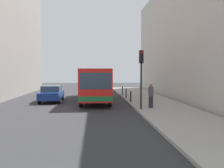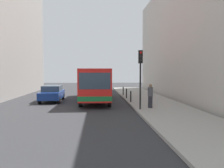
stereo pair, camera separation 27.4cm
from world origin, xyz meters
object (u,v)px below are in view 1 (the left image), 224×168
(bus, at_px, (95,83))
(bollard_mid, at_px, (126,93))
(bollard_far, at_px, (122,91))
(traffic_light, at_px, (141,68))
(car_beside_bus, at_px, (52,93))
(bollard_near, at_px, (131,96))
(pedestrian_near_signal, at_px, (151,96))

(bus, relative_size, bollard_mid, 11.60)
(bollard_mid, bearing_deg, bollard_far, 90.00)
(traffic_light, xyz_separation_m, bollard_mid, (-0.10, 6.86, -2.38))
(car_beside_bus, bearing_deg, bollard_near, 163.62)
(bollard_near, relative_size, bollard_far, 1.00)
(bollard_near, relative_size, bollard_mid, 1.00)
(bus, relative_size, bollard_near, 11.60)
(bollard_far, bearing_deg, bollard_near, -90.00)
(bus, height_order, bollard_far, bus)
(bus, distance_m, bollard_mid, 3.31)
(bollard_mid, bearing_deg, pedestrian_near_signal, -81.46)
(car_beside_bus, relative_size, bollard_near, 4.66)
(bollard_near, bearing_deg, bollard_far, 90.00)
(bollard_mid, distance_m, bollard_far, 2.94)
(car_beside_bus, bearing_deg, bollard_far, -151.96)
(bus, height_order, traffic_light, traffic_light)
(bollard_near, height_order, pedestrian_near_signal, pedestrian_near_signal)
(bollard_mid, bearing_deg, bollard_near, -90.00)
(bus, distance_m, bollard_near, 4.04)
(bus, xyz_separation_m, bollard_near, (3.07, -2.38, -1.10))
(bollard_near, bearing_deg, bollard_mid, 90.00)
(pedestrian_near_signal, bearing_deg, bollard_near, -82.53)
(bus, bearing_deg, bollard_near, 142.31)
(car_beside_bus, distance_m, bollard_far, 8.10)
(bus, relative_size, traffic_light, 2.69)
(bollard_near, xyz_separation_m, bollard_far, (0.00, 5.88, 0.00))
(pedestrian_near_signal, bearing_deg, bollard_far, -92.42)
(car_beside_bus, relative_size, pedestrian_near_signal, 2.56)
(bollard_near, height_order, bollard_mid, same)
(traffic_light, xyz_separation_m, bollard_near, (-0.10, 3.93, -2.38))
(bollard_mid, relative_size, pedestrian_near_signal, 0.55)
(bollard_near, bearing_deg, bus, 142.22)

